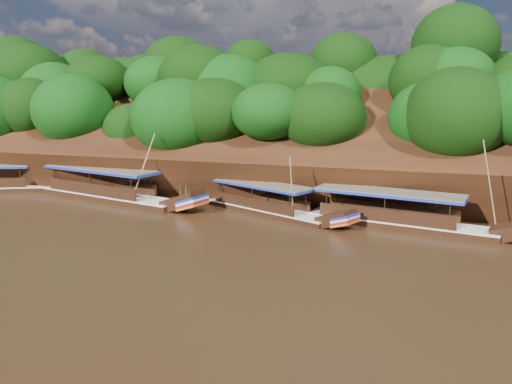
% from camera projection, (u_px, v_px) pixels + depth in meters
% --- Properties ---
extents(ground, '(160.00, 160.00, 0.00)m').
position_uv_depth(ground, '(213.00, 241.00, 31.07)').
color(ground, black).
rests_on(ground, ground).
extents(riverbank, '(120.00, 30.06, 19.40)m').
position_uv_depth(riverbank, '(298.00, 163.00, 51.87)').
color(riverbank, black).
rests_on(riverbank, ground).
extents(boat_0, '(15.15, 4.93, 6.81)m').
position_uv_depth(boat_0, '(411.00, 220.00, 33.80)').
color(boat_0, black).
rests_on(boat_0, ground).
extents(boat_1, '(12.77, 7.18, 5.13)m').
position_uv_depth(boat_1, '(274.00, 208.00, 37.53)').
color(boat_1, black).
rests_on(boat_1, ground).
extents(boat_2, '(17.44, 6.24, 6.39)m').
position_uv_depth(boat_2, '(116.00, 194.00, 42.37)').
color(boat_2, black).
rests_on(boat_2, ground).
extents(reeds, '(48.24, 2.41, 1.86)m').
position_uv_depth(reeds, '(220.00, 195.00, 40.64)').
color(reeds, '#2A6A1A').
rests_on(reeds, ground).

